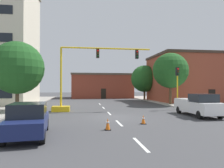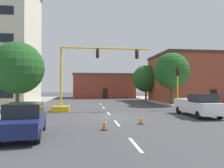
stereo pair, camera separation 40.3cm
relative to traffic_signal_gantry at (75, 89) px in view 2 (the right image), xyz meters
The scene contains 19 objects.
ground_plane 6.29m from the traffic_signal_gantry, 54.80° to the right, with size 160.00×160.00×0.00m, color #424244.
sidewalk_left 9.40m from the traffic_signal_gantry, 159.33° to the left, with size 6.00×56.00×0.14m, color #9E998E.
sidewalk_right 15.78m from the traffic_signal_gantry, 11.91° to the left, with size 6.00×56.00×0.14m, color #B2ADA3.
lane_stripe_seg_1 13.89m from the traffic_signal_gantry, 75.76° to the right, with size 0.16×2.40×0.01m, color silver.
lane_stripe_seg_2 8.79m from the traffic_signal_gantry, 66.57° to the right, with size 0.16×2.40×0.01m, color silver.
lane_stripe_seg_3 4.69m from the traffic_signal_gantry, 34.05° to the right, with size 0.16×2.40×0.01m, color silver.
lane_stripe_seg_4 5.21m from the traffic_signal_gantry, 43.72° to the left, with size 0.16×2.40×0.01m, color silver.
lane_stripe_seg_5 9.64m from the traffic_signal_gantry, 68.87° to the left, with size 0.16×2.40×0.01m, color silver.
building_brick_center 27.41m from the traffic_signal_gantry, 78.78° to the left, with size 13.98×9.18×5.59m.
building_row_right 23.76m from the traffic_signal_gantry, 30.81° to the left, with size 14.27×10.80×8.17m.
traffic_signal_gantry is the anchor object (origin of this frame).
traffic_light_pole_right 11.51m from the traffic_signal_gantry, ahead, with size 0.32×0.47×4.80m.
tree_right_mid 14.24m from the traffic_signal_gantry, 22.06° to the left, with size 4.93×4.93×7.33m.
tree_right_far 20.48m from the traffic_signal_gantry, 52.07° to the left, with size 5.09×5.09×6.68m.
tree_left_near 6.13m from the traffic_signal_gantry, behind, with size 5.31×5.31×7.17m.
pickup_truck_white 12.19m from the traffic_signal_gantry, 25.11° to the right, with size 2.07×5.42×1.99m.
sedan_navy_near_left 11.36m from the traffic_signal_gantry, 100.24° to the right, with size 2.33×4.67×1.74m.
traffic_cone_roadside_a 9.93m from the traffic_signal_gantry, 59.17° to the right, with size 0.36×0.36×0.63m.
traffic_cone_roadside_b 10.44m from the traffic_signal_gantry, 77.12° to the right, with size 0.36×0.36×0.73m.
Camera 2 is at (-2.20, -17.68, 2.59)m, focal length 33.46 mm.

